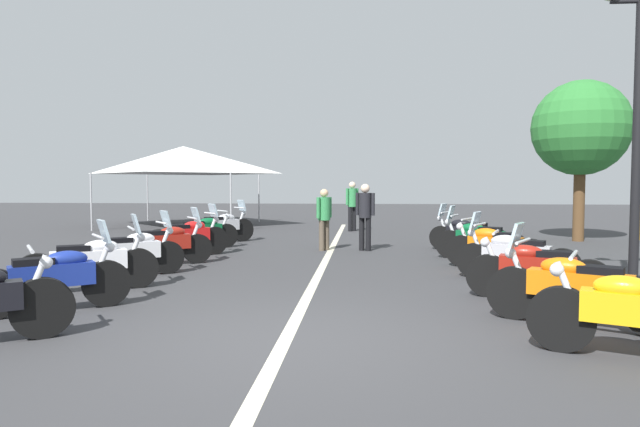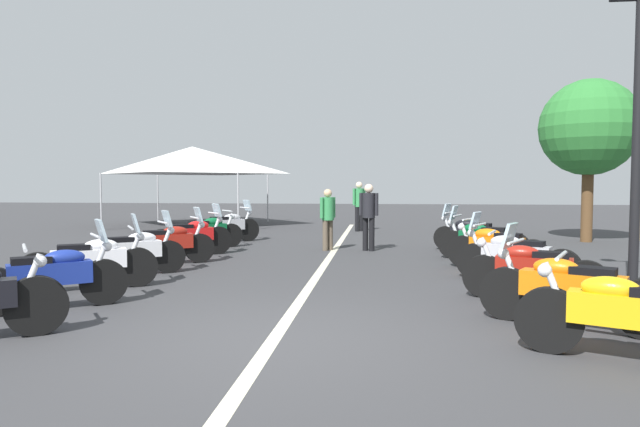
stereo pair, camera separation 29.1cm
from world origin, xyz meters
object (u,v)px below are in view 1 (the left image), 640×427
Objects in this scene: motorcycle_left_row_3 at (132,252)px; motorcycle_right_row_1 at (576,288)px; motorcycle_right_row_3 at (514,255)px; motorcycle_right_row_6 at (467,233)px; event_tent at (183,160)px; motorcycle_left_row_1 at (55,277)px; roadside_tree_0 at (581,129)px; bystander_3 at (352,202)px; motorcycle_left_row_6 at (203,232)px; motorcycle_right_row_4 at (494,246)px; motorcycle_left_row_4 at (166,243)px; bystander_2 at (324,215)px; bystander_4 at (365,212)px; motorcycle_right_row_5 at (479,239)px; motorcycle_left_row_7 at (222,226)px; motorcycle_right_row_2 at (536,269)px; street_lamp_twin_globe at (639,80)px; motorcycle_left_row_2 at (91,262)px; motorcycle_left_row_5 at (188,236)px.

motorcycle_right_row_1 reaches higher than motorcycle_left_row_3.
motorcycle_right_row_6 is (4.24, 0.04, -0.00)m from motorcycle_right_row_3.
event_tent is at bearing -9.40° from motorcycle_right_row_6.
roadside_tree_0 reaches higher than motorcycle_left_row_1.
bystander_3 is at bearing -105.75° from event_tent.
motorcycle_right_row_4 reaches higher than motorcycle_left_row_6.
bystander_2 reaches higher than motorcycle_left_row_4.
event_tent is (7.58, 7.27, 1.65)m from bystander_4.
motorcycle_left_row_1 is 4.14m from motorcycle_left_row_4.
bystander_2 is (1.40, 3.58, 0.44)m from motorcycle_right_row_5.
motorcycle_left_row_7 is at bearing -3.51° from motorcycle_right_row_4.
motorcycle_left_row_1 is 0.93× the size of bystander_3.
motorcycle_left_row_6 is 0.84× the size of motorcycle_right_row_2.
motorcycle_right_row_6 reaches higher than motorcycle_right_row_2.
street_lamp_twin_globe reaches higher than motorcycle_right_row_3.
event_tent is (11.81, 3.02, 2.19)m from motorcycle_left_row_3.
bystander_4 reaches higher than motorcycle_right_row_1.
bystander_4 is (2.81, 2.56, 0.54)m from motorcycle_right_row_4.
motorcycle_left_row_1 is 0.90× the size of motorcycle_right_row_6.
motorcycle_left_row_2 is 7.08m from motorcycle_right_row_3.
motorcycle_left_row_4 is 0.37× the size of roadside_tree_0.
motorcycle_left_row_5 is 1.47m from motorcycle_left_row_6.
bystander_2 is at bearing -34.42° from motorcycle_right_row_1.
motorcycle_right_row_4 is at bearing 0.56° from bystander_2.
bystander_3 is at bearing 122.38° from bystander_2.
motorcycle_right_row_1 is (-0.21, -6.59, 0.01)m from motorcycle_left_row_1.
motorcycle_left_row_5 is (1.41, -0.02, 0.01)m from motorcycle_left_row_4.
motorcycle_left_row_7 is at bearing 55.51° from motorcycle_left_row_4.
motorcycle_right_row_4 is 1.38m from motorcycle_right_row_5.
motorcycle_left_row_1 is 0.84× the size of motorcycle_right_row_1.
bystander_4 is at bearing -6.69° from motorcycle_right_row_5.
motorcycle_right_row_5 reaches higher than motorcycle_left_row_3.
motorcycle_left_row_3 is 0.96× the size of bystander_4.
motorcycle_right_row_4 is 9.00m from bystander_3.
motorcycle_left_row_5 reaches higher than motorcycle_left_row_2.
motorcycle_right_row_6 is at bearing -127.18° from event_tent.
motorcycle_right_row_3 is 0.40× the size of street_lamp_twin_globe.
motorcycle_right_row_1 is 1.03× the size of motorcycle_right_row_5.
motorcycle_right_row_1 reaches higher than motorcycle_left_row_2.
bystander_2 reaches higher than motorcycle_right_row_1.
motorcycle_right_row_3 is (0.12, -6.85, 0.00)m from motorcycle_left_row_3.
bystander_3 reaches higher than motorcycle_left_row_2.
motorcycle_right_row_2 is 0.34× the size of event_tent.
motorcycle_right_row_1 reaches higher than motorcycle_left_row_6.
bystander_4 is 0.30× the size of event_tent.
bystander_3 is (12.85, 2.95, 0.57)m from motorcycle_right_row_1.
motorcycle_right_row_4 is at bearing 146.43° from roadside_tree_0.
motorcycle_left_row_2 is at bearing 124.51° from bystander_3.
motorcycle_left_row_5 is (5.55, 0.02, 0.01)m from motorcycle_left_row_1.
bystander_4 is (2.84, -4.14, 0.53)m from motorcycle_left_row_4.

